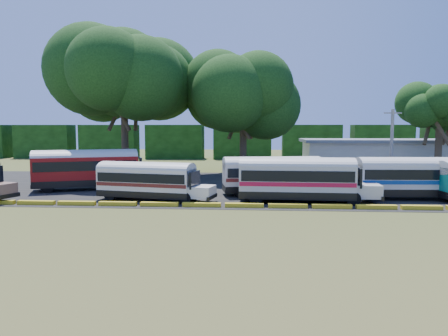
# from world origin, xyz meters

# --- Properties ---
(ground) EXTENTS (160.00, 160.00, 0.00)m
(ground) POSITION_xyz_m (0.00, 0.00, 0.00)
(ground) COLOR #3A521B
(ground) RESTS_ON ground
(asphalt_strip) EXTENTS (64.00, 24.00, 0.02)m
(asphalt_strip) POSITION_xyz_m (1.00, 12.00, 0.01)
(asphalt_strip) COLOR black
(asphalt_strip) RESTS_ON ground
(curb) EXTENTS (53.70, 0.45, 0.30)m
(curb) POSITION_xyz_m (-0.00, 1.00, 0.15)
(curb) COLOR gold
(curb) RESTS_ON ground
(terminal_building) EXTENTS (19.00, 9.00, 4.00)m
(terminal_building) POSITION_xyz_m (18.00, 30.00, 2.03)
(terminal_building) COLOR beige
(terminal_building) RESTS_ON ground
(treeline_backdrop) EXTENTS (130.00, 4.00, 6.00)m
(treeline_backdrop) POSITION_xyz_m (0.00, 48.00, 3.00)
(treeline_backdrop) COLOR black
(treeline_backdrop) RESTS_ON ground
(bus_red) EXTENTS (11.14, 6.56, 3.59)m
(bus_red) POSITION_xyz_m (-12.60, 8.83, 2.06)
(bus_red) COLOR black
(bus_red) RESTS_ON ground
(bus_cream_west) EXTENTS (9.25, 3.95, 2.96)m
(bus_cream_west) POSITION_xyz_m (-5.83, 3.42, 1.67)
(bus_cream_west) COLOR black
(bus_cream_west) RESTS_ON ground
(bus_cream_east) EXTENTS (9.98, 4.12, 3.19)m
(bus_cream_east) POSITION_xyz_m (3.79, 6.83, 1.80)
(bus_cream_east) COLOR black
(bus_cream_east) RESTS_ON ground
(bus_white_red) EXTENTS (10.35, 2.93, 3.37)m
(bus_white_red) POSITION_xyz_m (5.51, 3.34, 1.91)
(bus_white_red) COLOR black
(bus_white_red) RESTS_ON ground
(bus_white_blue) EXTENTS (10.08, 2.94, 3.28)m
(bus_white_blue) POSITION_xyz_m (14.47, 5.50, 1.85)
(bus_white_blue) COLOR black
(bus_white_blue) RESTS_ON ground
(tree_west) EXTENTS (13.52, 13.52, 16.53)m
(tree_west) POSITION_xyz_m (-12.47, 19.41, 11.55)
(tree_west) COLOR #3C2E1E
(tree_west) RESTS_ON ground
(tree_center) EXTENTS (10.81, 10.81, 13.49)m
(tree_center) POSITION_xyz_m (0.84, 21.50, 9.49)
(tree_center) COLOR #3C2E1E
(tree_center) RESTS_ON ground
(tree_east) EXTENTS (6.72, 6.72, 10.54)m
(tree_east) POSITION_xyz_m (23.45, 23.18, 7.96)
(tree_east) COLOR #3C2E1E
(tree_east) RESTS_ON ground
(utility_pole) EXTENTS (1.60, 0.30, 7.25)m
(utility_pole) POSITION_xyz_m (14.86, 12.43, 3.74)
(utility_pole) COLOR gray
(utility_pole) RESTS_ON ground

